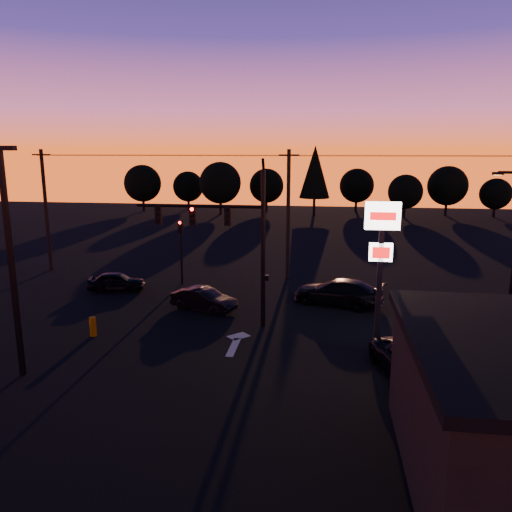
{
  "coord_description": "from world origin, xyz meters",
  "views": [
    {
      "loc": [
        4.53,
        -20.38,
        9.03
      ],
      "look_at": [
        1.0,
        5.0,
        3.5
      ],
      "focal_mm": 35.0,
      "sensor_mm": 36.0,
      "label": 1
    }
  ],
  "objects_px": {
    "secondary_signal": "(181,243)",
    "car_right": "(338,292)",
    "car_left": "(117,281)",
    "suv_parked": "(414,363)",
    "parking_lot_light": "(10,248)",
    "bollard": "(93,327)",
    "pylon_sign": "(381,245)",
    "traffic_signal_mast": "(232,232)",
    "car_mid": "(204,299)"
  },
  "relations": [
    {
      "from": "car_mid",
      "to": "suv_parked",
      "type": "bearing_deg",
      "value": -105.15
    },
    {
      "from": "traffic_signal_mast",
      "to": "secondary_signal",
      "type": "bearing_deg",
      "value": 123.19
    },
    {
      "from": "bollard",
      "to": "car_mid",
      "type": "relative_size",
      "value": 0.25
    },
    {
      "from": "bollard",
      "to": "car_mid",
      "type": "height_order",
      "value": "car_mid"
    },
    {
      "from": "secondary_signal",
      "to": "suv_parked",
      "type": "distance_m",
      "value": 18.47
    },
    {
      "from": "secondary_signal",
      "to": "car_right",
      "type": "xyz_separation_m",
      "value": [
        10.43,
        -3.22,
        -2.1
      ]
    },
    {
      "from": "car_left",
      "to": "suv_parked",
      "type": "relative_size",
      "value": 0.75
    },
    {
      "from": "car_left",
      "to": "car_mid",
      "type": "xyz_separation_m",
      "value": [
        6.54,
        -3.11,
        0.02
      ]
    },
    {
      "from": "pylon_sign",
      "to": "bollard",
      "type": "bearing_deg",
      "value": -179.81
    },
    {
      "from": "pylon_sign",
      "to": "traffic_signal_mast",
      "type": "bearing_deg",
      "value": 160.64
    },
    {
      "from": "bollard",
      "to": "car_left",
      "type": "relative_size",
      "value": 0.27
    },
    {
      "from": "parking_lot_light",
      "to": "secondary_signal",
      "type": "bearing_deg",
      "value": 80.21
    },
    {
      "from": "secondary_signal",
      "to": "traffic_signal_mast",
      "type": "bearing_deg",
      "value": -56.81
    },
    {
      "from": "parking_lot_light",
      "to": "car_mid",
      "type": "bearing_deg",
      "value": 59.82
    },
    {
      "from": "parking_lot_light",
      "to": "suv_parked",
      "type": "distance_m",
      "value": 16.49
    },
    {
      "from": "secondary_signal",
      "to": "pylon_sign",
      "type": "bearing_deg",
      "value": -39.77
    },
    {
      "from": "suv_parked",
      "to": "car_mid",
      "type": "bearing_deg",
      "value": 128.57
    },
    {
      "from": "pylon_sign",
      "to": "car_mid",
      "type": "bearing_deg",
      "value": 153.09
    },
    {
      "from": "parking_lot_light",
      "to": "car_left",
      "type": "height_order",
      "value": "parking_lot_light"
    },
    {
      "from": "secondary_signal",
      "to": "bollard",
      "type": "relative_size",
      "value": 4.49
    },
    {
      "from": "bollard",
      "to": "car_mid",
      "type": "xyz_separation_m",
      "value": [
        4.41,
        4.7,
        0.15
      ]
    },
    {
      "from": "traffic_signal_mast",
      "to": "suv_parked",
      "type": "xyz_separation_m",
      "value": [
        8.33,
        -5.2,
        -4.27
      ]
    },
    {
      "from": "traffic_signal_mast",
      "to": "pylon_sign",
      "type": "height_order",
      "value": "traffic_signal_mast"
    },
    {
      "from": "secondary_signal",
      "to": "car_right",
      "type": "relative_size",
      "value": 0.83
    },
    {
      "from": "pylon_sign",
      "to": "secondary_signal",
      "type": "bearing_deg",
      "value": 140.23
    },
    {
      "from": "pylon_sign",
      "to": "bollard",
      "type": "height_order",
      "value": "pylon_sign"
    },
    {
      "from": "suv_parked",
      "to": "pylon_sign",
      "type": "bearing_deg",
      "value": 98.39
    },
    {
      "from": "traffic_signal_mast",
      "to": "car_right",
      "type": "relative_size",
      "value": 1.63
    },
    {
      "from": "parking_lot_light",
      "to": "car_right",
      "type": "height_order",
      "value": "parking_lot_light"
    },
    {
      "from": "car_mid",
      "to": "car_right",
      "type": "height_order",
      "value": "car_right"
    },
    {
      "from": "car_mid",
      "to": "car_right",
      "type": "relative_size",
      "value": 0.73
    },
    {
      "from": "traffic_signal_mast",
      "to": "suv_parked",
      "type": "relative_size",
      "value": 1.78
    },
    {
      "from": "secondary_signal",
      "to": "car_left",
      "type": "relative_size",
      "value": 1.2
    },
    {
      "from": "secondary_signal",
      "to": "bollard",
      "type": "bearing_deg",
      "value": -99.01
    },
    {
      "from": "traffic_signal_mast",
      "to": "car_left",
      "type": "height_order",
      "value": "traffic_signal_mast"
    },
    {
      "from": "pylon_sign",
      "to": "bollard",
      "type": "xyz_separation_m",
      "value": [
        -13.59,
        -0.04,
        -4.43
      ]
    },
    {
      "from": "car_right",
      "to": "parking_lot_light",
      "type": "bearing_deg",
      "value": -30.65
    },
    {
      "from": "parking_lot_light",
      "to": "car_right",
      "type": "xyz_separation_m",
      "value": [
        12.93,
        11.26,
        -4.51
      ]
    },
    {
      "from": "parking_lot_light",
      "to": "bollard",
      "type": "xyz_separation_m",
      "value": [
        0.91,
        4.45,
        -4.79
      ]
    },
    {
      "from": "pylon_sign",
      "to": "suv_parked",
      "type": "height_order",
      "value": "pylon_sign"
    },
    {
      "from": "pylon_sign",
      "to": "parking_lot_light",
      "type": "bearing_deg",
      "value": -162.77
    },
    {
      "from": "parking_lot_light",
      "to": "bollard",
      "type": "distance_m",
      "value": 6.6
    },
    {
      "from": "parking_lot_light",
      "to": "car_mid",
      "type": "xyz_separation_m",
      "value": [
        5.32,
        9.16,
        -4.64
      ]
    },
    {
      "from": "car_right",
      "to": "car_left",
      "type": "bearing_deg",
      "value": -75.76
    },
    {
      "from": "pylon_sign",
      "to": "car_left",
      "type": "xyz_separation_m",
      "value": [
        -15.72,
        7.77,
        -4.3
      ]
    },
    {
      "from": "car_left",
      "to": "suv_parked",
      "type": "bearing_deg",
      "value": -133.34
    },
    {
      "from": "parking_lot_light",
      "to": "pylon_sign",
      "type": "bearing_deg",
      "value": 17.23
    },
    {
      "from": "pylon_sign",
      "to": "car_left",
      "type": "bearing_deg",
      "value": 153.7
    },
    {
      "from": "car_right",
      "to": "bollard",
      "type": "bearing_deg",
      "value": -42.17
    },
    {
      "from": "bollard",
      "to": "car_mid",
      "type": "bearing_deg",
      "value": 46.81
    }
  ]
}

